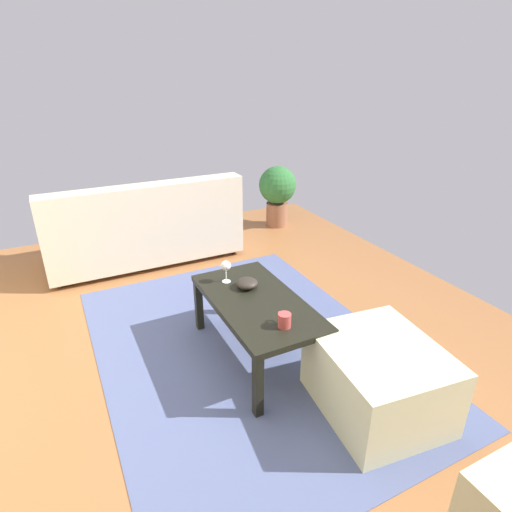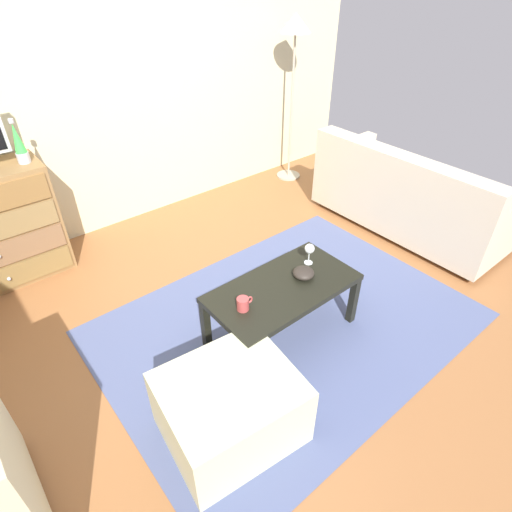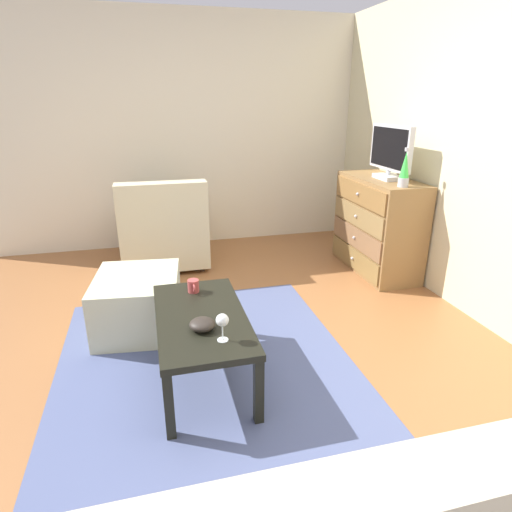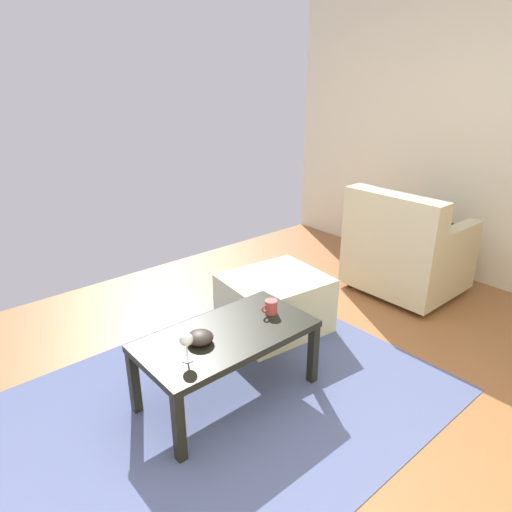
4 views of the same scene
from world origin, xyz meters
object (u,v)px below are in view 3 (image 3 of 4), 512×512
Objects in this scene: lava_lamp at (405,170)px; mug at (193,286)px; wine_glass at (222,321)px; coffee_table at (201,323)px; armchair at (164,231)px; dresser at (377,225)px; bowl_decorative at (202,324)px; ottoman at (138,303)px; tv at (390,151)px.

lava_lamp is 2.07m from mug.
wine_glass is 0.66m from mug.
armchair is at bearing -176.54° from coffee_table.
coffee_table is at bearing 0.74° from mug.
dresser is at bearing 132.13° from wine_glass.
armchair reaches higher than bowl_decorative.
armchair is at bearing -117.99° from lava_lamp.
lava_lamp reaches higher than coffee_table.
ottoman is at bearing -157.60° from bowl_decorative.
armchair reaches higher than ottoman.
lava_lamp is at bearing 95.42° from ottoman.
ottoman is at bearing -84.58° from lava_lamp.
ottoman is at bearing -11.59° from armchair.
dresser is at bearing 117.95° from mug.
wine_glass is 0.19m from bowl_decorative.
dresser is at bearing 105.32° from ottoman.
armchair is at bearing 168.41° from ottoman.
lava_lamp is 2.26m from wine_glass.
bowl_decorative is (0.51, -0.01, -0.01)m from mug.
bowl_decorative is (-0.14, -0.09, -0.08)m from wine_glass.
ottoman is (-0.90, -0.37, -0.26)m from bowl_decorative.
armchair reaches higher than coffee_table.
lava_lamp is 0.33× the size of coffee_table.
tv is 5.55× the size of mug.
armchair is (-0.65, -2.05, -0.09)m from dresser.
lava_lamp is 0.47× the size of ottoman.
dresser is 2.50m from wine_glass.
ottoman is at bearing -156.08° from wine_glass.
dresser reaches higher than mug.
ottoman is at bearing -76.06° from tv.
armchair is (-1.67, -0.12, -0.10)m from mug.
tv is 2.30m from mug.
wine_glass is 1.38× the size of mug.
dresser reaches higher than bowl_decorative.
dresser is 0.72m from tv.
mug is 0.78× the size of bowl_decorative.
ottoman is (-0.73, -0.38, -0.17)m from coffee_table.
armchair is (-2.18, -0.11, -0.09)m from bowl_decorative.
dresser is 1.64× the size of tv.
coffee_table is 6.95× the size of bowl_decorative.
lava_lamp reaches higher than armchair.
bowl_decorative is at bearing -147.13° from wine_glass.
wine_glass is 2.34m from armchair.
armchair is (-2.32, -0.20, -0.18)m from wine_glass.
tv is 2.49m from coffee_table.
tv is at bearing 24.11° from dresser.
mug is at bearing -172.84° from wine_glass.
tv is 0.62× the size of coffee_table.
lava_lamp is at bearing 124.80° from wine_glass.
tv is 2.56m from wine_glass.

